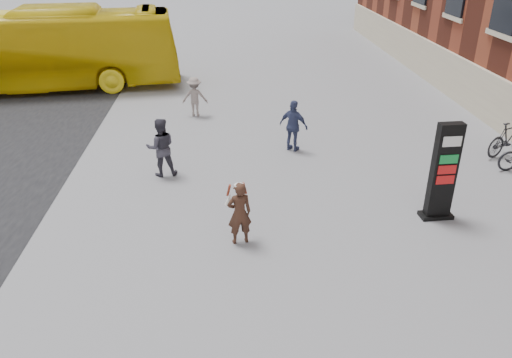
{
  "coord_description": "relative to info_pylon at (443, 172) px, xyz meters",
  "views": [
    {
      "loc": [
        -0.4,
        -9.49,
        6.41
      ],
      "look_at": [
        0.31,
        1.18,
        1.11
      ],
      "focal_mm": 35.0,
      "sensor_mm": 36.0,
      "label": 1
    }
  ],
  "objects": [
    {
      "name": "bus",
      "position": [
        -13.62,
        12.41,
        0.53
      ],
      "size": [
        13.02,
        4.37,
        3.56
      ],
      "primitive_type": "imported",
      "rotation": [
        0.0,
        0.0,
        1.68
      ],
      "color": "yellow",
      "rests_on": "road"
    },
    {
      "name": "woman",
      "position": [
        -4.95,
        -0.79,
        -0.46
      ],
      "size": [
        0.65,
        0.61,
        1.53
      ],
      "rotation": [
        0.0,
        0.0,
        3.35
      ],
      "color": "#40251A",
      "rests_on": "ground"
    },
    {
      "name": "pedestrian_a",
      "position": [
        -7.07,
        2.92,
        -0.38
      ],
      "size": [
        0.94,
        0.79,
        1.74
      ],
      "primitive_type": "imported",
      "rotation": [
        0.0,
        0.0,
        3.31
      ],
      "color": "#36343F",
      "rests_on": "ground"
    },
    {
      "name": "pedestrian_b",
      "position": [
        -6.33,
        8.2,
        -0.49
      ],
      "size": [
        1.0,
        0.61,
        1.51
      ],
      "primitive_type": "imported",
      "rotation": [
        0.0,
        0.0,
        3.09
      ],
      "color": "gray",
      "rests_on": "ground"
    },
    {
      "name": "info_pylon",
      "position": [
        0.0,
        0.0,
        0.0
      ],
      "size": [
        0.82,
        0.44,
        2.49
      ],
      "rotation": [
        0.0,
        0.0,
        0.06
      ],
      "color": "black",
      "rests_on": "ground"
    },
    {
      "name": "bike_7",
      "position": [
        3.78,
        3.68,
        -0.68
      ],
      "size": [
        1.92,
        1.25,
        1.12
      ],
      "primitive_type": "imported",
      "rotation": [
        0.0,
        0.0,
        1.99
      ],
      "color": "black",
      "rests_on": "ground"
    },
    {
      "name": "pedestrian_c",
      "position": [
        -3.01,
        4.51,
        -0.4
      ],
      "size": [
        1.05,
        0.89,
        1.68
      ],
      "primitive_type": "imported",
      "rotation": [
        0.0,
        0.0,
        2.54
      ],
      "color": "#373E65",
      "rests_on": "ground"
    },
    {
      "name": "ground",
      "position": [
        -4.82,
        -0.99,
        -1.24
      ],
      "size": [
        100.0,
        100.0,
        0.0
      ],
      "primitive_type": "plane",
      "color": "#9E9EA3"
    }
  ]
}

